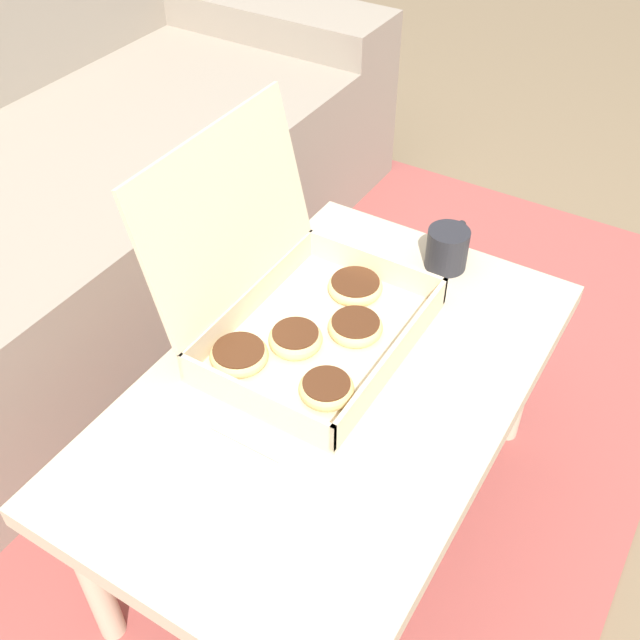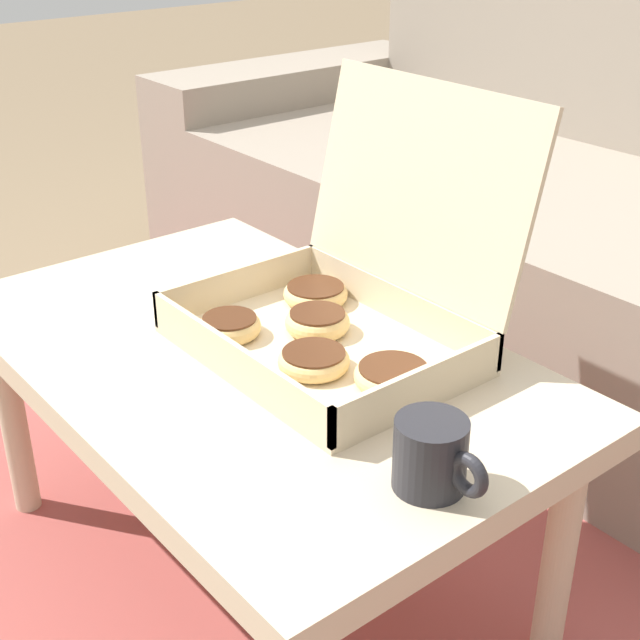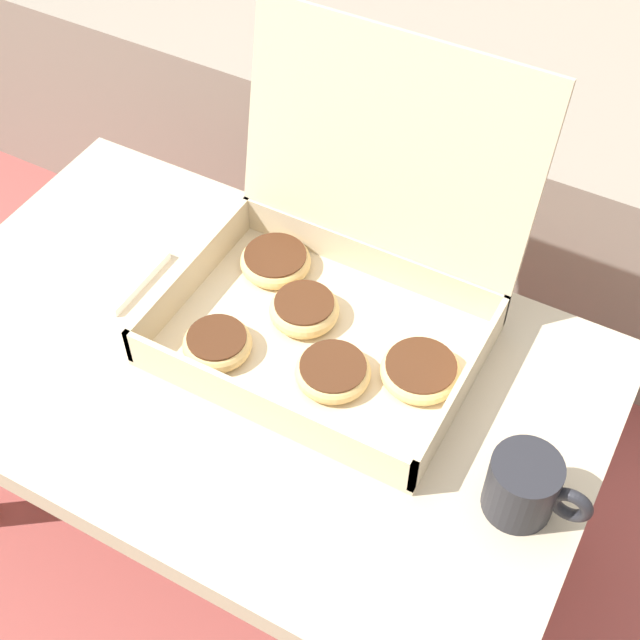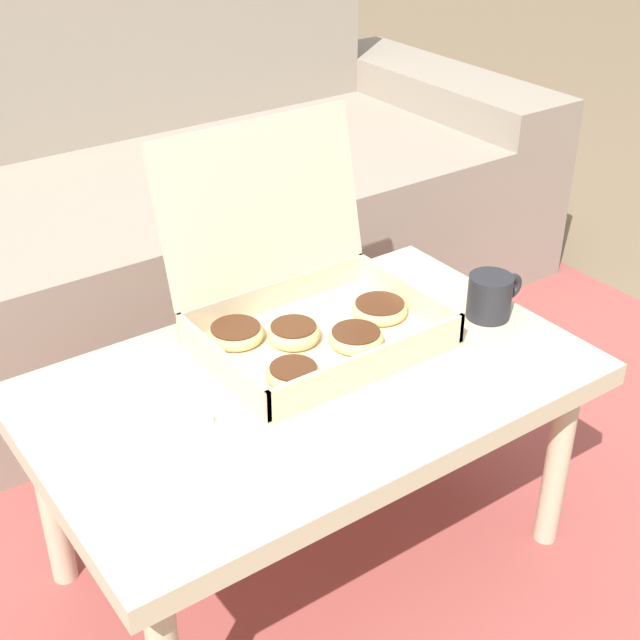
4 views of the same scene
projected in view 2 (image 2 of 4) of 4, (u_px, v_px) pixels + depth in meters
ground_plane at (336, 535)px, 1.52m from camera, size 12.00×12.00×0.00m
area_rug at (458, 466)px, 1.69m from camera, size 2.63×1.98×0.01m
coffee_table at (251, 377)px, 1.26m from camera, size 0.91×0.56×0.42m
pastry_box at (340, 303)px, 1.23m from camera, size 0.40×0.36×0.35m
coffee_mug at (433, 455)px, 0.94m from camera, size 0.12×0.08×0.08m
napkin_stack at (181, 278)px, 1.44m from camera, size 0.13×0.13×0.01m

